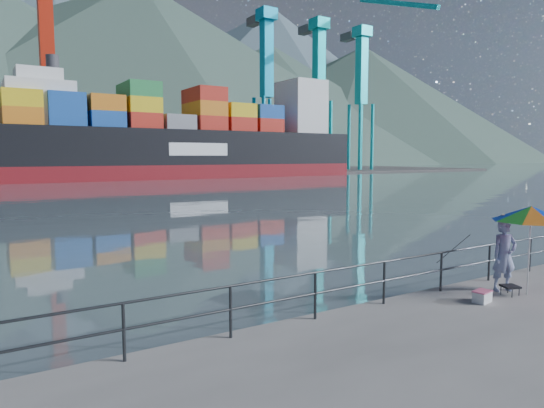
{
  "coord_description": "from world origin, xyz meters",
  "views": [
    {
      "loc": [
        -7.05,
        -6.26,
        3.44
      ],
      "look_at": [
        0.61,
        6.0,
        2.0
      ],
      "focal_mm": 32.0,
      "sensor_mm": 36.0,
      "label": 1
    }
  ],
  "objects_px": {
    "fisherman": "(504,256)",
    "beach_umbrella": "(531,214)",
    "container_ship": "(196,142)",
    "cooler_bag": "(482,297)"
  },
  "relations": [
    {
      "from": "fisherman",
      "to": "container_ship",
      "type": "bearing_deg",
      "value": 93.74
    },
    {
      "from": "fisherman",
      "to": "container_ship",
      "type": "distance_m",
      "value": 73.33
    },
    {
      "from": "container_ship",
      "to": "cooler_bag",
      "type": "bearing_deg",
      "value": -107.97
    },
    {
      "from": "beach_umbrella",
      "to": "container_ship",
      "type": "relative_size",
      "value": 0.04
    },
    {
      "from": "beach_umbrella",
      "to": "container_ship",
      "type": "distance_m",
      "value": 73.71
    },
    {
      "from": "beach_umbrella",
      "to": "fisherman",
      "type": "bearing_deg",
      "value": 110.21
    },
    {
      "from": "fisherman",
      "to": "beach_umbrella",
      "type": "xyz_separation_m",
      "value": [
        0.19,
        -0.52,
        1.12
      ]
    },
    {
      "from": "fisherman",
      "to": "beach_umbrella",
      "type": "relative_size",
      "value": 0.79
    },
    {
      "from": "fisherman",
      "to": "beach_umbrella",
      "type": "distance_m",
      "value": 1.25
    },
    {
      "from": "fisherman",
      "to": "container_ship",
      "type": "height_order",
      "value": "container_ship"
    }
  ]
}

